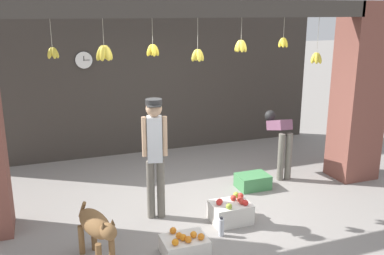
% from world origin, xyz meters
% --- Properties ---
extents(ground_plane, '(60.00, 60.00, 0.00)m').
position_xyz_m(ground_plane, '(0.00, 0.00, 0.00)').
color(ground_plane, gray).
extents(shop_back_wall, '(7.15, 0.12, 2.96)m').
position_xyz_m(shop_back_wall, '(0.00, 2.90, 1.48)').
color(shop_back_wall, '#38332D').
rests_on(shop_back_wall, ground_plane).
extents(shop_pillar_right, '(0.70, 0.60, 2.96)m').
position_xyz_m(shop_pillar_right, '(2.92, 0.30, 1.48)').
color(shop_pillar_right, brown).
rests_on(shop_pillar_right, ground_plane).
extents(storefront_awning, '(5.25, 0.30, 0.94)m').
position_xyz_m(storefront_awning, '(0.00, 0.12, 2.80)').
color(storefront_awning, '#3D3833').
extents(dog, '(0.43, 0.94, 0.67)m').
position_xyz_m(dog, '(-1.63, -0.90, 0.46)').
color(dog, brown).
rests_on(dog, ground_plane).
extents(shopkeeper, '(0.34, 0.29, 1.70)m').
position_xyz_m(shopkeeper, '(-0.70, -0.03, 1.01)').
color(shopkeeper, '#6B665B').
rests_on(shopkeeper, ground_plane).
extents(worker_stooping, '(0.29, 0.82, 1.07)m').
position_xyz_m(worker_stooping, '(1.76, 0.79, 0.72)').
color(worker_stooping, '#6B665B').
rests_on(worker_stooping, ground_plane).
extents(fruit_crate_oranges, '(0.54, 0.40, 0.28)m').
position_xyz_m(fruit_crate_oranges, '(-0.64, -1.07, 0.12)').
color(fruit_crate_oranges, silver).
rests_on(fruit_crate_oranges, ground_plane).
extents(fruit_crate_apples, '(0.53, 0.42, 0.35)m').
position_xyz_m(fruit_crate_apples, '(0.22, -0.52, 0.15)').
color(fruit_crate_apples, silver).
rests_on(fruit_crate_apples, ground_plane).
extents(produce_box_green, '(0.51, 0.38, 0.23)m').
position_xyz_m(produce_box_green, '(1.06, 0.42, 0.12)').
color(produce_box_green, '#42844C').
rests_on(produce_box_green, ground_plane).
extents(water_bottle, '(0.07, 0.07, 0.26)m').
position_xyz_m(water_bottle, '(-0.06, -0.83, 0.12)').
color(water_bottle, silver).
rests_on(water_bottle, ground_plane).
extents(wall_clock, '(0.33, 0.03, 0.33)m').
position_xyz_m(wall_clock, '(-1.27, 2.83, 1.93)').
color(wall_clock, black).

